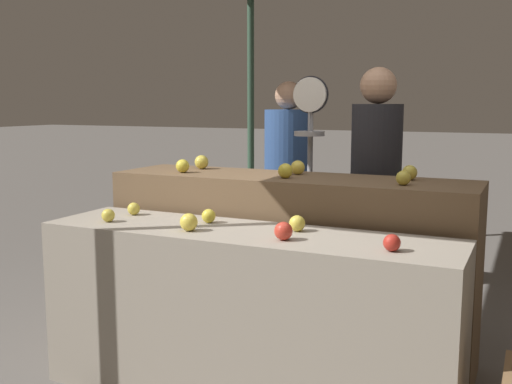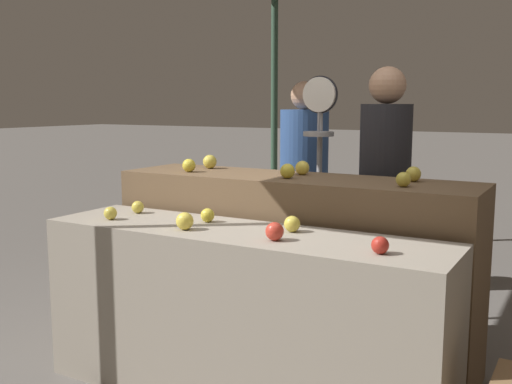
{
  "view_description": "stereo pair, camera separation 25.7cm",
  "coord_description": "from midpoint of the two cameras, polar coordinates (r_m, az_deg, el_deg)",
  "views": [
    {
      "loc": [
        1.28,
        -2.6,
        1.51
      ],
      "look_at": [
        -0.08,
        0.3,
        1.03
      ],
      "focal_mm": 42.0,
      "sensor_mm": 36.0,
      "label": 1
    },
    {
      "loc": [
        1.51,
        -2.48,
        1.51
      ],
      "look_at": [
        -0.08,
        0.3,
        1.03
      ],
      "focal_mm": 42.0,
      "sensor_mm": 36.0,
      "label": 2
    }
  ],
  "objects": [
    {
      "name": "apple_front_3",
      "position": [
        2.59,
        10.06,
        -4.81
      ],
      "size": [
        0.08,
        0.08,
        0.08
      ],
      "primitive_type": "sphere",
      "color": "#AD281E",
      "rests_on": "display_counter_front"
    },
    {
      "name": "apple_back_1",
      "position": [
        3.37,
        0.63,
        2.02
      ],
      "size": [
        0.08,
        0.08,
        0.08
      ],
      "primitive_type": "sphere",
      "color": "gold",
      "rests_on": "display_counter_back"
    },
    {
      "name": "apple_front_1",
      "position": [
        2.99,
        -8.88,
        -2.88
      ],
      "size": [
        0.09,
        0.09,
        0.09
      ],
      "primitive_type": "sphere",
      "color": "yellow",
      "rests_on": "display_counter_front"
    },
    {
      "name": "produce_scale",
      "position": [
        3.96,
        3.28,
        4.02
      ],
      "size": [
        0.24,
        0.2,
        1.68
      ],
      "color": "#99999E",
      "rests_on": "ground_plane"
    },
    {
      "name": "apple_back_2",
      "position": [
        3.14,
        11.6,
        1.31
      ],
      "size": [
        0.08,
        0.08,
        0.08
      ],
      "primitive_type": "sphere",
      "color": "gold",
      "rests_on": "display_counter_back"
    },
    {
      "name": "apple_back_3",
      "position": [
        3.87,
        -7.11,
        2.83
      ],
      "size": [
        0.09,
        0.09,
        0.09
      ],
      "primitive_type": "sphere",
      "color": "gold",
      "rests_on": "display_counter_back"
    },
    {
      "name": "display_counter_front",
      "position": [
        3.09,
        -3.54,
        -11.75
      ],
      "size": [
        2.13,
        0.55,
        0.88
      ],
      "primitive_type": "cube",
      "color": "gray",
      "rests_on": "ground_plane"
    },
    {
      "name": "person_vendor_at_scale",
      "position": [
        3.85,
        9.46,
        0.99
      ],
      "size": [
        0.36,
        0.36,
        1.73
      ],
      "rotation": [
        0.0,
        0.0,
        3.01
      ],
      "color": "#2D2D38",
      "rests_on": "ground_plane"
    },
    {
      "name": "apple_front_0",
      "position": [
        3.31,
        -16.08,
        -2.17
      ],
      "size": [
        0.07,
        0.07,
        0.07
      ],
      "primitive_type": "sphere",
      "color": "gold",
      "rests_on": "display_counter_front"
    },
    {
      "name": "apple_back_4",
      "position": [
        3.55,
        1.93,
        2.34
      ],
      "size": [
        0.08,
        0.08,
        0.08
      ],
      "primitive_type": "sphere",
      "color": "yellow",
      "rests_on": "display_counter_back"
    },
    {
      "name": "apple_back_5",
      "position": [
        3.36,
        12.33,
        1.81
      ],
      "size": [
        0.08,
        0.08,
        0.08
      ],
      "primitive_type": "sphere",
      "color": "gold",
      "rests_on": "display_counter_back"
    },
    {
      "name": "person_customer_left",
      "position": [
        4.78,
        1.55,
        1.89
      ],
      "size": [
        0.5,
        0.5,
        1.68
      ],
      "rotation": [
        0.0,
        0.0,
        3.51
      ],
      "color": "#2D2D38",
      "rests_on": "ground_plane"
    },
    {
      "name": "apple_back_0",
      "position": [
        3.68,
        -9.0,
        2.45
      ],
      "size": [
        0.08,
        0.08,
        0.08
      ],
      "primitive_type": "sphere",
      "color": "gold",
      "rests_on": "display_counter_back"
    },
    {
      "name": "apple_front_2",
      "position": [
        2.76,
        -0.04,
        -3.76
      ],
      "size": [
        0.09,
        0.09,
        0.09
      ],
      "primitive_type": "sphere",
      "color": "red",
      "rests_on": "display_counter_front"
    },
    {
      "name": "apple_front_6",
      "position": [
        2.95,
        1.45,
        -3.02
      ],
      "size": [
        0.08,
        0.08,
        0.08
      ],
      "primitive_type": "sphere",
      "color": "gold",
      "rests_on": "display_counter_front"
    },
    {
      "name": "apple_front_5",
      "position": [
        3.18,
        -6.86,
        -2.3
      ],
      "size": [
        0.07,
        0.07,
        0.07
      ],
      "primitive_type": "sphere",
      "color": "gold",
      "rests_on": "display_counter_front"
    },
    {
      "name": "apple_front_4",
      "position": [
        3.48,
        -13.67,
        -1.58
      ],
      "size": [
        0.07,
        0.07,
        0.07
      ],
      "primitive_type": "sphere",
      "color": "gold",
      "rests_on": "display_counter_front"
    },
    {
      "name": "display_counter_back",
      "position": [
        3.57,
        1.1,
        -7.19
      ],
      "size": [
        2.13,
        0.55,
        1.09
      ],
      "primitive_type": "cube",
      "color": "brown",
      "rests_on": "ground_plane"
    }
  ]
}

